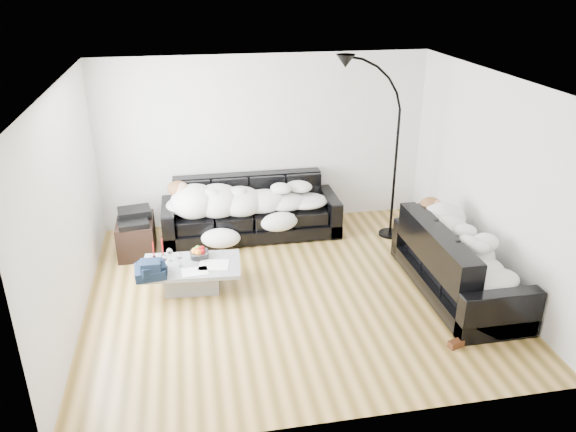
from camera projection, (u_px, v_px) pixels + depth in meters
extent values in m
plane|color=brown|center=(292.00, 291.00, 7.04)|extent=(5.00, 5.00, 0.00)
cube|color=silver|center=(265.00, 141.00, 8.54)|extent=(5.00, 0.02, 2.60)
cube|color=silver|center=(67.00, 210.00, 6.10)|extent=(0.02, 4.50, 2.60)
cube|color=silver|center=(491.00, 181.00, 6.93)|extent=(0.02, 4.50, 2.60)
plane|color=white|center=(293.00, 82.00, 5.99)|extent=(5.00, 5.00, 0.00)
cube|color=black|center=(251.00, 208.00, 8.38)|extent=(2.61, 0.90, 0.85)
cube|color=black|center=(459.00, 260.00, 6.86)|extent=(0.92, 2.15, 0.87)
ellipsoid|color=#0A3F46|center=(435.00, 218.00, 7.34)|extent=(0.42, 0.38, 0.20)
cube|color=#939699|center=(192.00, 277.00, 7.02)|extent=(1.26, 0.79, 0.35)
cylinder|color=white|center=(199.00, 252.00, 7.09)|extent=(0.26, 0.26, 0.15)
cylinder|color=white|center=(170.00, 255.00, 6.99)|extent=(0.09, 0.09, 0.17)
cylinder|color=white|center=(165.00, 261.00, 6.85)|extent=(0.09, 0.09, 0.16)
cylinder|color=white|center=(180.00, 260.00, 6.86)|extent=(0.10, 0.10, 0.19)
cylinder|color=maroon|center=(153.00, 250.00, 7.06)|extent=(0.05, 0.05, 0.22)
cylinder|color=maroon|center=(162.00, 248.00, 7.08)|extent=(0.06, 0.06, 0.25)
cube|color=silver|center=(214.00, 265.00, 6.92)|extent=(0.41, 0.34, 0.01)
cube|color=silver|center=(195.00, 271.00, 6.77)|extent=(0.33, 0.25, 0.01)
cube|color=black|center=(136.00, 236.00, 7.91)|extent=(0.50, 0.73, 0.50)
cube|color=black|center=(134.00, 216.00, 7.78)|extent=(0.49, 0.41, 0.13)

